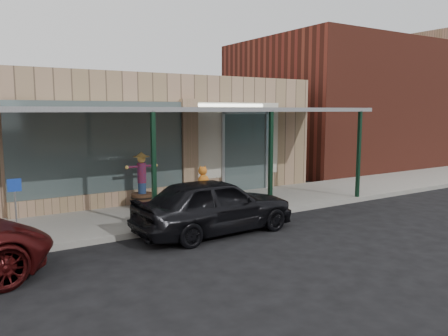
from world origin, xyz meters
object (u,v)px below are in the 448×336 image
barrel_scarecrow (142,189)px  handicap_sign (15,201)px  barrel_pumpkin (215,199)px  parked_sedan (215,205)px

barrel_scarecrow → handicap_sign: size_ratio=1.20×
barrel_pumpkin → handicap_sign: size_ratio=0.48×
barrel_pumpkin → handicap_sign: bearing=-174.0°
barrel_scarecrow → parked_sedan: 3.09m
handicap_sign → parked_sedan: parked_sedan is taller
barrel_scarecrow → barrel_pumpkin: size_ratio=2.50×
barrel_scarecrow → handicap_sign: (-3.60, -1.61, 0.33)m
parked_sedan → barrel_pumpkin: bearing=-33.3°
barrel_pumpkin → handicap_sign: handicap_sign is taller
barrel_pumpkin → parked_sedan: bearing=-120.9°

